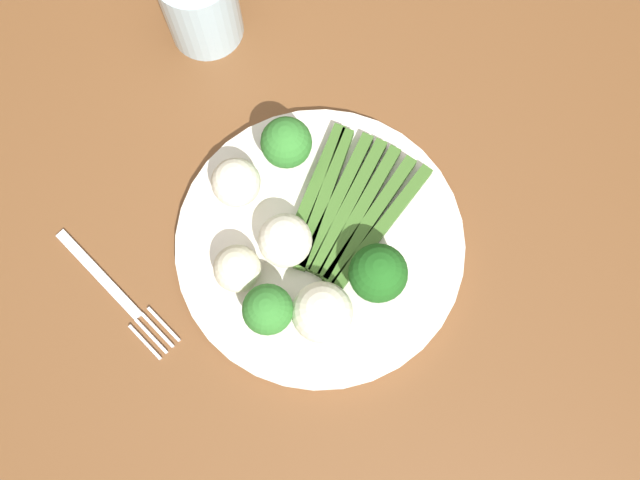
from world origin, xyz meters
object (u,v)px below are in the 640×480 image
object	(u,v)px
broccoli_left	(286,143)
broccoli_near_center	(378,273)
asparagus_bundle	(347,208)
cauliflower_right	(322,312)
fork	(116,292)
water_glass	(200,4)
cauliflower_outer_edge	(237,269)
dining_table	(337,204)
cauliflower_mid	(236,182)
plate	(320,243)
broccoli_front_left	(268,310)
cauliflower_edge	(285,240)

from	to	relation	value
broccoli_left	broccoli_near_center	bearing A→B (deg)	92.06
asparagus_bundle	cauliflower_right	bearing A→B (deg)	-166.38
fork	water_glass	world-z (taller)	water_glass
cauliflower_outer_edge	asparagus_bundle	bearing A→B (deg)	-179.49
dining_table	cauliflower_mid	distance (m)	0.18
cauliflower_mid	cauliflower_outer_edge	bearing A→B (deg)	61.30
asparagus_bundle	broccoli_near_center	size ratio (longest dim) A/B	2.61
dining_table	plate	size ratio (longest dim) A/B	4.14
broccoli_near_center	cauliflower_right	size ratio (longest dim) A/B	1.18
broccoli_front_left	cauliflower_edge	size ratio (longest dim) A/B	1.12
broccoli_near_center	fork	size ratio (longest dim) A/B	0.40
broccoli_front_left	water_glass	bearing A→B (deg)	-107.76
broccoli_left	cauliflower_mid	world-z (taller)	broccoli_left
plate	asparagus_bundle	world-z (taller)	asparagus_bundle
cauliflower_outer_edge	fork	bearing A→B (deg)	-24.04
broccoli_front_left	broccoli_left	world-z (taller)	broccoli_left
broccoli_front_left	cauliflower_right	distance (m)	0.05
asparagus_bundle	water_glass	size ratio (longest dim) A/B	1.91
plate	cauliflower_outer_edge	xyz separation A→B (m)	(0.08, -0.01, 0.03)
asparagus_bundle	fork	world-z (taller)	asparagus_bundle
broccoli_front_left	dining_table	bearing A→B (deg)	-145.06
cauliflower_outer_edge	plate	bearing A→B (deg)	171.42
asparagus_bundle	cauliflower_outer_edge	world-z (taller)	cauliflower_outer_edge
plate	broccoli_front_left	size ratio (longest dim) A/B	4.97
fork	broccoli_near_center	bearing A→B (deg)	46.32
water_glass	broccoli_left	bearing A→B (deg)	88.70
fork	asparagus_bundle	bearing A→B (deg)	64.10
broccoli_front_left	broccoli_left	distance (m)	0.16
broccoli_front_left	broccoli_near_center	distance (m)	0.10
broccoli_near_center	broccoli_front_left	bearing A→B (deg)	-13.39
plate	broccoli_front_left	distance (m)	0.10
cauliflower_outer_edge	broccoli_left	bearing A→B (deg)	-141.64
broccoli_front_left	broccoli_left	bearing A→B (deg)	-126.44
plate	cauliflower_mid	distance (m)	0.10
cauliflower_outer_edge	cauliflower_right	bearing A→B (deg)	120.78
cauliflower_mid	water_glass	distance (m)	0.20
broccoli_left	cauliflower_mid	bearing A→B (deg)	5.24
broccoli_near_center	cauliflower_edge	xyz separation A→B (m)	(0.05, -0.07, -0.01)
broccoli_front_left	cauliflower_right	xyz separation A→B (m)	(-0.04, 0.03, -0.00)
cauliflower_right	asparagus_bundle	bearing A→B (deg)	-134.49
dining_table	fork	bearing A→B (deg)	-1.08
broccoli_front_left	cauliflower_edge	xyz separation A→B (m)	(-0.05, -0.05, -0.01)
cauliflower_mid	fork	bearing A→B (deg)	8.88
plate	cauliflower_outer_edge	distance (m)	0.09
broccoli_near_center	fork	xyz separation A→B (m)	(0.22, -0.12, -0.05)
plate	cauliflower_right	world-z (taller)	cauliflower_right
cauliflower_outer_edge	water_glass	world-z (taller)	water_glass
asparagus_bundle	fork	xyz separation A→B (m)	(0.23, -0.05, -0.02)
asparagus_bundle	cauliflower_mid	bearing A→B (deg)	106.24
fork	water_glass	distance (m)	0.31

